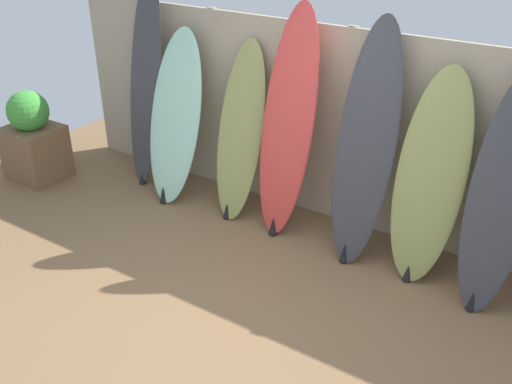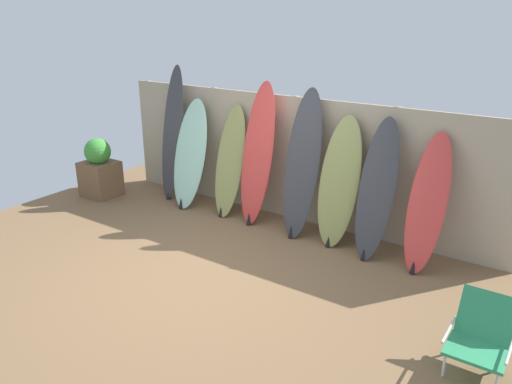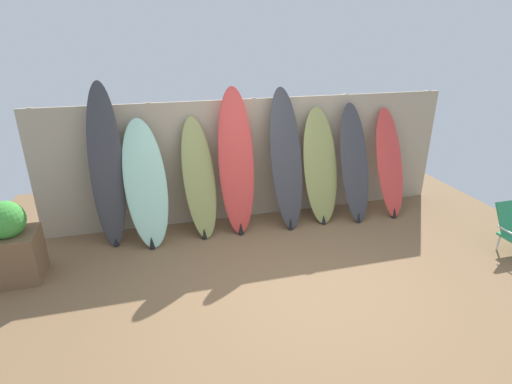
{
  "view_description": "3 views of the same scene",
  "coord_description": "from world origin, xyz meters",
  "px_view_note": "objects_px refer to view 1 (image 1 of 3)",
  "views": [
    {
      "loc": [
        1.88,
        -2.39,
        2.84
      ],
      "look_at": [
        -0.07,
        0.67,
        0.86
      ],
      "focal_mm": 40.0,
      "sensor_mm": 36.0,
      "label": 1
    },
    {
      "loc": [
        3.43,
        -4.01,
        2.91
      ],
      "look_at": [
        0.2,
        0.76,
        0.81
      ],
      "focal_mm": 35.0,
      "sensor_mm": 36.0,
      "label": 2
    },
    {
      "loc": [
        -1.46,
        -3.51,
        2.71
      ],
      "look_at": [
        -0.35,
        0.58,
        0.98
      ],
      "focal_mm": 28.0,
      "sensor_mm": 36.0,
      "label": 3
    }
  ],
  "objects_px": {
    "surfboard_red_3": "(288,125)",
    "surfboard_olive_5": "(430,179)",
    "surfboard_charcoal_0": "(145,84)",
    "surfboard_olive_2": "(240,134)",
    "surfboard_charcoal_6": "(500,198)",
    "surfboard_charcoal_4": "(366,147)",
    "planter_box": "(34,139)",
    "surfboard_seafoam_1": "(175,118)"
  },
  "relations": [
    {
      "from": "surfboard_red_3",
      "to": "surfboard_olive_5",
      "type": "xyz_separation_m",
      "value": [
        1.27,
        0.01,
        -0.17
      ]
    },
    {
      "from": "surfboard_charcoal_0",
      "to": "surfboard_olive_2",
      "type": "relative_size",
      "value": 1.31
    },
    {
      "from": "surfboard_olive_2",
      "to": "surfboard_red_3",
      "type": "relative_size",
      "value": 0.81
    },
    {
      "from": "surfboard_olive_5",
      "to": "surfboard_charcoal_6",
      "type": "relative_size",
      "value": 0.98
    },
    {
      "from": "surfboard_olive_5",
      "to": "surfboard_olive_2",
      "type": "bearing_deg",
      "value": 179.2
    },
    {
      "from": "surfboard_charcoal_0",
      "to": "surfboard_olive_2",
      "type": "bearing_deg",
      "value": -2.0
    },
    {
      "from": "surfboard_charcoal_4",
      "to": "surfboard_charcoal_6",
      "type": "relative_size",
      "value": 1.15
    },
    {
      "from": "surfboard_charcoal_4",
      "to": "planter_box",
      "type": "height_order",
      "value": "surfboard_charcoal_4"
    },
    {
      "from": "surfboard_red_3",
      "to": "planter_box",
      "type": "relative_size",
      "value": 2.08
    },
    {
      "from": "surfboard_charcoal_4",
      "to": "surfboard_seafoam_1",
      "type": "bearing_deg",
      "value": -179.09
    },
    {
      "from": "planter_box",
      "to": "surfboard_olive_5",
      "type": "bearing_deg",
      "value": 8.35
    },
    {
      "from": "surfboard_charcoal_6",
      "to": "planter_box",
      "type": "height_order",
      "value": "surfboard_charcoal_6"
    },
    {
      "from": "planter_box",
      "to": "surfboard_olive_2",
      "type": "bearing_deg",
      "value": 15.39
    },
    {
      "from": "surfboard_seafoam_1",
      "to": "surfboard_charcoal_4",
      "type": "height_order",
      "value": "surfboard_charcoal_4"
    },
    {
      "from": "surfboard_charcoal_6",
      "to": "surfboard_red_3",
      "type": "bearing_deg",
      "value": 178.42
    },
    {
      "from": "surfboard_olive_2",
      "to": "planter_box",
      "type": "relative_size",
      "value": 1.67
    },
    {
      "from": "surfboard_red_3",
      "to": "surfboard_olive_5",
      "type": "distance_m",
      "value": 1.28
    },
    {
      "from": "surfboard_seafoam_1",
      "to": "surfboard_charcoal_4",
      "type": "bearing_deg",
      "value": 0.91
    },
    {
      "from": "surfboard_red_3",
      "to": "surfboard_charcoal_4",
      "type": "height_order",
      "value": "surfboard_red_3"
    },
    {
      "from": "surfboard_olive_5",
      "to": "planter_box",
      "type": "distance_m",
      "value": 4.08
    },
    {
      "from": "surfboard_seafoam_1",
      "to": "surfboard_red_3",
      "type": "relative_size",
      "value": 0.82
    },
    {
      "from": "surfboard_charcoal_6",
      "to": "planter_box",
      "type": "distance_m",
      "value": 4.59
    },
    {
      "from": "surfboard_olive_2",
      "to": "surfboard_charcoal_6",
      "type": "bearing_deg",
      "value": -1.99
    },
    {
      "from": "surfboard_charcoal_0",
      "to": "surfboard_seafoam_1",
      "type": "relative_size",
      "value": 1.29
    },
    {
      "from": "surfboard_charcoal_6",
      "to": "surfboard_seafoam_1",
      "type": "bearing_deg",
      "value": 179.91
    },
    {
      "from": "surfboard_seafoam_1",
      "to": "surfboard_charcoal_4",
      "type": "distance_m",
      "value": 1.96
    },
    {
      "from": "surfboard_olive_2",
      "to": "surfboard_charcoal_6",
      "type": "relative_size",
      "value": 0.95
    },
    {
      "from": "surfboard_charcoal_4",
      "to": "surfboard_charcoal_0",
      "type": "bearing_deg",
      "value": 177.98
    },
    {
      "from": "surfboard_seafoam_1",
      "to": "surfboard_red_3",
      "type": "distance_m",
      "value": 1.24
    },
    {
      "from": "surfboard_charcoal_0",
      "to": "surfboard_seafoam_1",
      "type": "distance_m",
      "value": 0.53
    },
    {
      "from": "planter_box",
      "to": "surfboard_seafoam_1",
      "type": "bearing_deg",
      "value": 19.5
    },
    {
      "from": "surfboard_charcoal_4",
      "to": "surfboard_olive_5",
      "type": "bearing_deg",
      "value": 2.04
    },
    {
      "from": "planter_box",
      "to": "surfboard_charcoal_0",
      "type": "bearing_deg",
      "value": 31.78
    },
    {
      "from": "surfboard_charcoal_0",
      "to": "surfboard_red_3",
      "type": "xyz_separation_m",
      "value": [
        1.69,
        -0.07,
        -0.06
      ]
    },
    {
      "from": "surfboard_charcoal_0",
      "to": "surfboard_olive_2",
      "type": "xyz_separation_m",
      "value": [
        1.17,
        -0.04,
        -0.26
      ]
    },
    {
      "from": "surfboard_seafoam_1",
      "to": "surfboard_olive_2",
      "type": "bearing_deg",
      "value": 6.07
    },
    {
      "from": "surfboard_seafoam_1",
      "to": "surfboard_olive_2",
      "type": "height_order",
      "value": "surfboard_seafoam_1"
    },
    {
      "from": "surfboard_charcoal_4",
      "to": "surfboard_charcoal_6",
      "type": "bearing_deg",
      "value": -1.93
    },
    {
      "from": "surfboard_red_3",
      "to": "surfboard_olive_5",
      "type": "bearing_deg",
      "value": 0.25
    },
    {
      "from": "surfboard_charcoal_4",
      "to": "surfboard_olive_5",
      "type": "distance_m",
      "value": 0.56
    },
    {
      "from": "surfboard_seafoam_1",
      "to": "surfboard_olive_5",
      "type": "height_order",
      "value": "surfboard_olive_5"
    },
    {
      "from": "surfboard_olive_2",
      "to": "surfboard_charcoal_4",
      "type": "relative_size",
      "value": 0.82
    }
  ]
}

